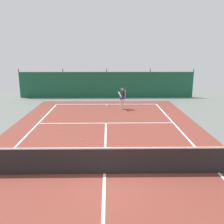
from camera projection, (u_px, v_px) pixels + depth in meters
The scene contains 9 objects.
ground_plane at pixel (105, 174), 8.87m from camera, with size 36.00×36.00×0.00m, color slate.
court_surface at pixel (105, 174), 8.86m from camera, with size 11.02×26.60×0.01m.
tennis_net at pixel (104, 161), 8.74m from camera, with size 10.12×0.10×1.10m.
back_fence at pixel (107, 90), 23.81m from camera, with size 16.30×0.98×2.70m.
tennis_player at pixel (122, 97), 18.54m from camera, with size 0.57×0.83×1.64m.
tennis_ball_near_player at pixel (108, 106), 19.70m from camera, with size 0.07×0.07×0.07m, color #CCDB33.
tennis_ball_midcourt at pixel (59, 130), 13.77m from camera, with size 0.07×0.07×0.07m, color #CCDB33.
tennis_ball_by_sideline at pixel (82, 140), 12.11m from camera, with size 0.07×0.07×0.07m, color #CCDB33.
parked_car at pixel (121, 85), 25.98m from camera, with size 2.26×4.32×1.68m.
Camera 1 is at (0.14, -8.09, 4.26)m, focal length 39.81 mm.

